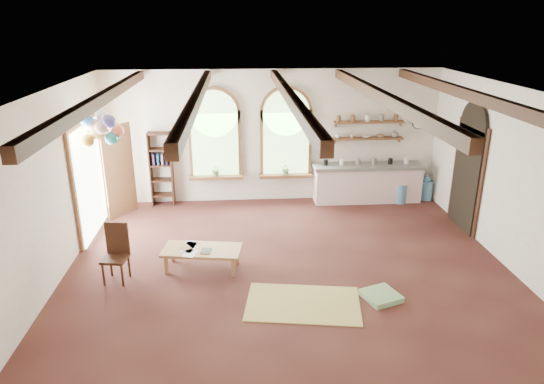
{
  "coord_description": "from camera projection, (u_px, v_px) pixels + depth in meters",
  "views": [
    {
      "loc": [
        -0.87,
        -7.91,
        4.31
      ],
      "look_at": [
        -0.24,
        0.6,
        1.23
      ],
      "focal_mm": 32.0,
      "sensor_mm": 36.0,
      "label": 1
    }
  ],
  "objects": [
    {
      "name": "floor",
      "position": [
        288.0,
        265.0,
        8.95
      ],
      "size": [
        8.0,
        8.0,
        0.0
      ],
      "primitive_type": "plane",
      "color": "#4E2620",
      "rests_on": "ground"
    },
    {
      "name": "table_book",
      "position": [
        181.0,
        249.0,
        8.68
      ],
      "size": [
        0.26,
        0.28,
        0.02
      ],
      "primitive_type": "imported",
      "rotation": [
        0.0,
        0.0,
        0.56
      ],
      "color": "olive",
      "rests_on": "coffee_table"
    },
    {
      "name": "right_doorway",
      "position": [
        466.0,
        179.0,
        10.25
      ],
      "size": [
        0.1,
        1.3,
        2.4
      ],
      "primitive_type": "cube",
      "color": "black",
      "rests_on": "floor"
    },
    {
      "name": "shelf_cup_b",
      "position": [
        352.0,
        136.0,
        11.7
      ],
      "size": [
        0.1,
        0.1,
        0.09
      ],
      "primitive_type": "imported",
      "color": "beige",
      "rests_on": "wall_shelf_lower"
    },
    {
      "name": "floor_cushion",
      "position": [
        381.0,
        296.0,
        7.88
      ],
      "size": [
        0.69,
        0.69,
        0.09
      ],
      "primitive_type": "cube",
      "rotation": [
        0.0,
        0.0,
        0.35
      ],
      "color": "#7AA16F",
      "rests_on": "floor"
    },
    {
      "name": "shelf_bowl_b",
      "position": [
        380.0,
        136.0,
        11.75
      ],
      "size": [
        0.2,
        0.2,
        0.06
      ],
      "primitive_type": "imported",
      "color": "#8C664C",
      "rests_on": "wall_shelf_lower"
    },
    {
      "name": "balloon_cluster",
      "position": [
        103.0,
        129.0,
        9.14
      ],
      "size": [
        0.83,
        0.87,
        1.15
      ],
      "color": "silver",
      "rests_on": "floor"
    },
    {
      "name": "kitchen_counter",
      "position": [
        367.0,
        183.0,
        11.95
      ],
      "size": [
        2.68,
        0.62,
        0.94
      ],
      "color": "beige",
      "rests_on": "floor"
    },
    {
      "name": "shelf_cup_a",
      "position": [
        338.0,
        136.0,
        11.68
      ],
      "size": [
        0.12,
        0.1,
        0.1
      ],
      "primitive_type": "imported",
      "color": "white",
      "rests_on": "wall_shelf_lower"
    },
    {
      "name": "water_jug_b",
      "position": [
        426.0,
        189.0,
        12.12
      ],
      "size": [
        0.32,
        0.32,
        0.62
      ],
      "color": "#5289B0",
      "rests_on": "floor"
    },
    {
      "name": "floor_mat",
      "position": [
        303.0,
        303.0,
        7.74
      ],
      "size": [
        1.95,
        1.38,
        0.02
      ],
      "primitive_type": "cube",
      "rotation": [
        0.0,
        0.0,
        -0.15
      ],
      "color": "tan",
      "rests_on": "floor"
    },
    {
      "name": "water_jug_a",
      "position": [
        400.0,
        192.0,
        11.91
      ],
      "size": [
        0.32,
        0.32,
        0.61
      ],
      "color": "#5289B0",
      "rests_on": "floor"
    },
    {
      "name": "wall_shelf_upper",
      "position": [
        369.0,
        122.0,
        11.62
      ],
      "size": [
        1.7,
        0.24,
        0.04
      ],
      "primitive_type": "cube",
      "color": "brown",
      "rests_on": "wall_back"
    },
    {
      "name": "shelf_vase",
      "position": [
        395.0,
        133.0,
        11.76
      ],
      "size": [
        0.18,
        0.18,
        0.19
      ],
      "primitive_type": "imported",
      "color": "slate",
      "rests_on": "wall_shelf_lower"
    },
    {
      "name": "left_doorway",
      "position": [
        89.0,
        180.0,
        9.97
      ],
      "size": [
        0.1,
        1.9,
        2.5
      ],
      "primitive_type": "cube",
      "color": "brown",
      "rests_on": "floor"
    },
    {
      "name": "coffee_table",
      "position": [
        202.0,
        251.0,
        8.71
      ],
      "size": [
        1.48,
        0.84,
        0.4
      ],
      "color": "#A2774A",
      "rests_on": "floor"
    },
    {
      "name": "bookshelf",
      "position": [
        161.0,
        169.0,
        11.57
      ],
      "size": [
        0.53,
        0.32,
        1.8
      ],
      "color": "#391F12",
      "rests_on": "floor"
    },
    {
      "name": "tablet",
      "position": [
        206.0,
        251.0,
        8.6
      ],
      "size": [
        0.2,
        0.26,
        0.01
      ],
      "primitive_type": "cube",
      "rotation": [
        0.0,
        0.0,
        -0.13
      ],
      "color": "black",
      "rests_on": "coffee_table"
    },
    {
      "name": "wall_shelf_lower",
      "position": [
        368.0,
        138.0,
        11.75
      ],
      "size": [
        1.7,
        0.24,
        0.04
      ],
      "primitive_type": "cube",
      "color": "brown",
      "rests_on": "wall_back"
    },
    {
      "name": "window_left",
      "position": [
        215.0,
        137.0,
        11.51
      ],
      "size": [
        1.3,
        0.28,
        2.2
      ],
      "color": "brown",
      "rests_on": "floor"
    },
    {
      "name": "window_right",
      "position": [
        286.0,
        136.0,
        11.63
      ],
      "size": [
        1.3,
        0.28,
        2.2
      ],
      "color": "brown",
      "rests_on": "floor"
    },
    {
      "name": "wall_clock",
      "position": [
        419.0,
        123.0,
        11.78
      ],
      "size": [
        0.32,
        0.04,
        0.32
      ],
      "primitive_type": "cylinder",
      "rotation": [
        1.57,
        0.0,
        0.0
      ],
      "color": "black",
      "rests_on": "wall_back"
    },
    {
      "name": "side_chair",
      "position": [
        116.0,
        265.0,
        8.35
      ],
      "size": [
        0.46,
        0.46,
        1.03
      ],
      "color": "#391F12",
      "rests_on": "floor"
    },
    {
      "name": "shelf_bowl_a",
      "position": [
        366.0,
        136.0,
        11.73
      ],
      "size": [
        0.22,
        0.22,
        0.05
      ],
      "primitive_type": "imported",
      "color": "beige",
      "rests_on": "wall_shelf_lower"
    },
    {
      "name": "ceiling_beams",
      "position": [
        290.0,
        96.0,
        7.9
      ],
      "size": [
        6.2,
        6.8,
        0.18
      ],
      "primitive_type": null,
      "color": "#391F12",
      "rests_on": "ceiling"
    },
    {
      "name": "potted_plant_left",
      "position": [
        216.0,
        170.0,
        11.68
      ],
      "size": [
        0.27,
        0.23,
        0.3
      ],
      "primitive_type": "imported",
      "color": "#598C4C",
      "rests_on": "window_left"
    },
    {
      "name": "potted_plant_right",
      "position": [
        286.0,
        168.0,
        11.79
      ],
      "size": [
        0.27,
        0.23,
        0.3
      ],
      "primitive_type": "imported",
      "color": "#598C4C",
      "rests_on": "window_right"
    }
  ]
}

